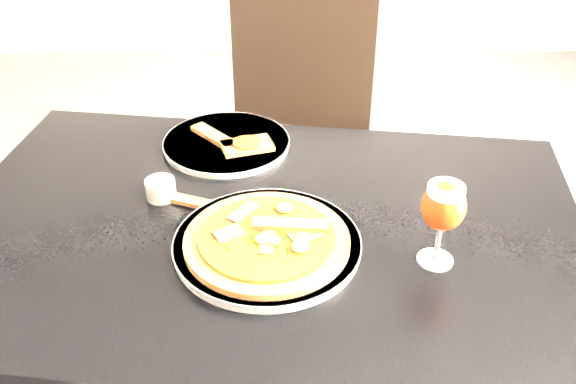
{
  "coord_description": "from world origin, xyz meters",
  "views": [
    {
      "loc": [
        0.32,
        -0.74,
        1.47
      ],
      "look_at": [
        0.33,
        0.21,
        0.83
      ],
      "focal_mm": 40.0,
      "sensor_mm": 36.0,
      "label": 1
    }
  ],
  "objects_px": {
    "chair_far": "(293,140)",
    "pizza": "(267,239)",
    "dining_table": "(263,261)",
    "beer_glass": "(444,207)"
  },
  "relations": [
    {
      "from": "chair_far",
      "to": "pizza",
      "type": "relative_size",
      "value": 3.33
    },
    {
      "from": "dining_table",
      "to": "chair_far",
      "type": "distance_m",
      "value": 0.72
    },
    {
      "from": "chair_far",
      "to": "pizza",
      "type": "xyz_separation_m",
      "value": [
        -0.06,
        -0.79,
        0.24
      ]
    },
    {
      "from": "dining_table",
      "to": "pizza",
      "type": "bearing_deg",
      "value": -73.88
    },
    {
      "from": "dining_table",
      "to": "pizza",
      "type": "distance_m",
      "value": 0.14
    },
    {
      "from": "chair_far",
      "to": "beer_glass",
      "type": "height_order",
      "value": "chair_far"
    },
    {
      "from": "dining_table",
      "to": "beer_glass",
      "type": "distance_m",
      "value": 0.38
    },
    {
      "from": "dining_table",
      "to": "beer_glass",
      "type": "xyz_separation_m",
      "value": [
        0.3,
        -0.11,
        0.2
      ]
    },
    {
      "from": "chair_far",
      "to": "dining_table",
      "type": "bearing_deg",
      "value": -83.27
    },
    {
      "from": "chair_far",
      "to": "pizza",
      "type": "distance_m",
      "value": 0.83
    }
  ]
}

